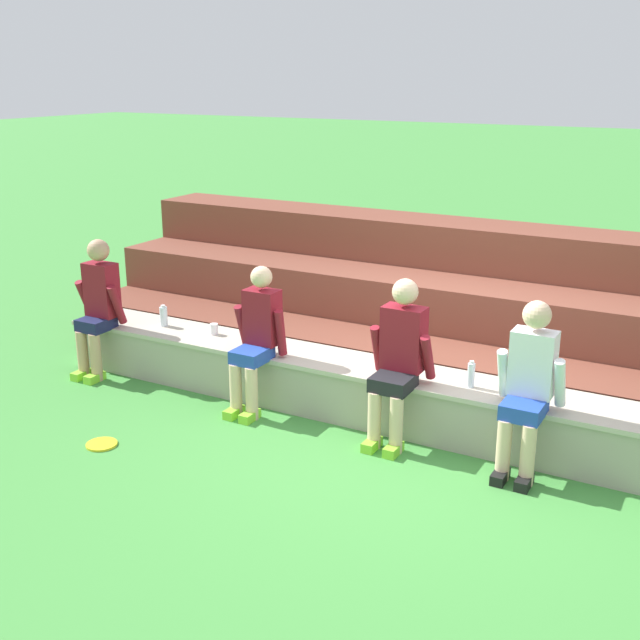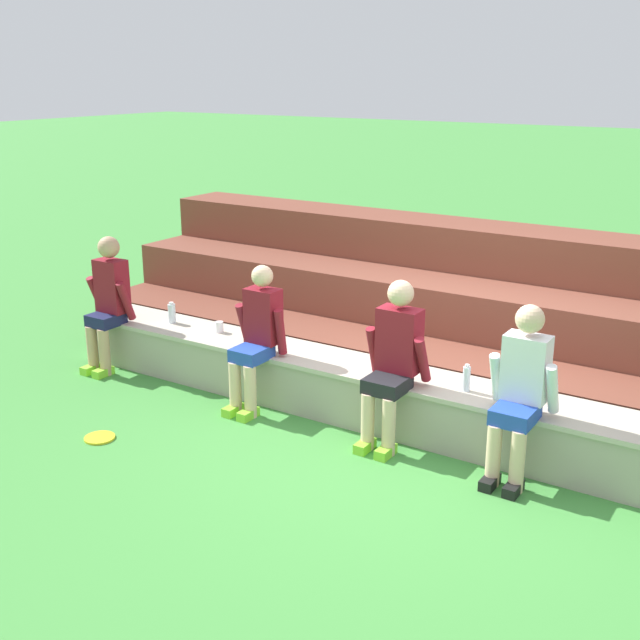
# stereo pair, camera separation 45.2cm
# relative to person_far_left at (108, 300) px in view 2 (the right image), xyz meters

# --- Properties ---
(ground_plane) EXTENTS (80.00, 80.00, 0.00)m
(ground_plane) POSITION_rel_person_far_left_xyz_m (3.31, 0.04, -0.73)
(ground_plane) COLOR #428E3D
(stone_seating_wall) EXTENTS (7.44, 0.61, 0.49)m
(stone_seating_wall) POSITION_rel_person_far_left_xyz_m (3.31, 0.32, -0.47)
(stone_seating_wall) COLOR #A8A08E
(stone_seating_wall) RESTS_ON ground
(brick_bleachers) EXTENTS (8.48, 2.14, 1.41)m
(brick_bleachers) POSITION_rel_person_far_left_xyz_m (3.31, 2.02, -0.18)
(brick_bleachers) COLOR brown
(brick_bleachers) RESTS_ON ground
(person_far_left) EXTENTS (0.50, 0.50, 1.38)m
(person_far_left) POSITION_rel_person_far_left_xyz_m (0.00, 0.00, 0.00)
(person_far_left) COLOR tan
(person_far_left) RESTS_ON ground
(person_left_of_center) EXTENTS (0.49, 0.58, 1.31)m
(person_left_of_center) POSITION_rel_person_far_left_xyz_m (1.87, 0.02, -0.05)
(person_left_of_center) COLOR beige
(person_left_of_center) RESTS_ON ground
(person_center) EXTENTS (0.53, 0.59, 1.36)m
(person_center) POSITION_rel_person_far_left_xyz_m (3.23, 0.05, -0.01)
(person_center) COLOR beige
(person_center) RESTS_ON ground
(person_right_of_center) EXTENTS (0.51, 0.57, 1.34)m
(person_right_of_center) POSITION_rel_person_far_left_xyz_m (4.30, 0.02, -0.02)
(person_right_of_center) COLOR beige
(person_right_of_center) RESTS_ON ground
(water_bottle_near_left) EXTENTS (0.08, 0.08, 0.22)m
(water_bottle_near_left) POSITION_rel_person_far_left_xyz_m (0.53, 0.35, -0.14)
(water_bottle_near_left) COLOR silver
(water_bottle_near_left) RESTS_ON stone_seating_wall
(water_bottle_mid_right) EXTENTS (0.06, 0.06, 0.23)m
(water_bottle_mid_right) POSITION_rel_person_far_left_xyz_m (3.77, 0.28, -0.13)
(water_bottle_mid_right) COLOR silver
(water_bottle_mid_right) RESTS_ON stone_seating_wall
(plastic_cup_right_end) EXTENTS (0.08, 0.08, 0.11)m
(plastic_cup_right_end) POSITION_rel_person_far_left_xyz_m (1.14, 0.38, -0.19)
(plastic_cup_right_end) COLOR white
(plastic_cup_right_end) RESTS_ON stone_seating_wall
(frisbee) EXTENTS (0.26, 0.26, 0.02)m
(frisbee) POSITION_rel_person_far_left_xyz_m (1.15, -1.24, -0.72)
(frisbee) COLOR yellow
(frisbee) RESTS_ON ground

